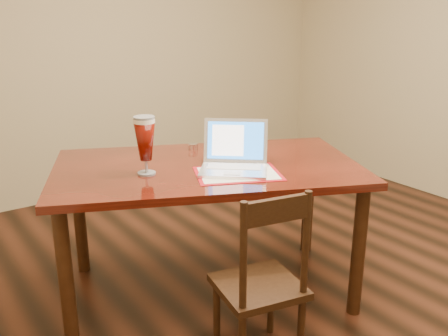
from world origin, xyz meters
TOP-DOWN VIEW (x-y plane):
  - ground at (0.00, 0.00)m, footprint 5.00×5.00m
  - dining_table at (-0.41, 0.45)m, footprint 1.98×1.60m
  - dining_chair at (-0.55, -0.25)m, footprint 0.45×0.44m

SIDE VIEW (x-z plane):
  - ground at x=0.00m, z-range 0.00..0.00m
  - dining_chair at x=-0.55m, z-range -0.03..0.88m
  - dining_table at x=-0.41m, z-range 0.16..1.29m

